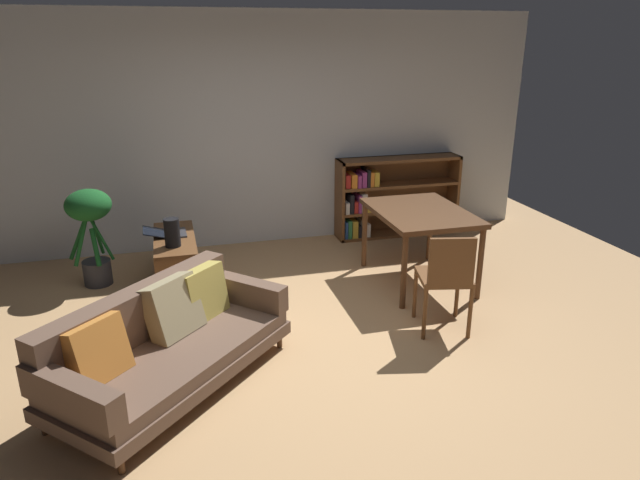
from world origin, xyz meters
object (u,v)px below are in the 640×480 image
Objects in this scene: dining_table at (420,218)px; open_laptop at (167,233)px; desk_speaker at (172,233)px; fabric_couch at (165,340)px; media_console at (176,262)px; dining_chair_near at (446,276)px; bookshelf at (387,197)px; potted_floor_plant at (90,223)px.

open_laptop is at bearing 165.90° from dining_table.
desk_speaker is at bearing -82.37° from open_laptop.
fabric_couch is 4.35× the size of open_laptop.
media_console is at bearing 167.87° from dining_table.
dining_chair_near reaches higher than media_console.
desk_speaker reaches higher than media_console.
bookshelf is (2.71, 0.88, -0.06)m from open_laptop.
media_console is at bearing -58.42° from open_laptop.
dining_chair_near is (2.95, -1.84, -0.14)m from potted_floor_plant.
fabric_couch is 2.13m from potted_floor_plant.
media_console is 0.31m from open_laptop.
open_laptop is 1.57× the size of desk_speaker.
desk_speaker reaches higher than fabric_couch.
open_laptop is (-0.06, 0.10, 0.29)m from media_console.
bookshelf is (2.65, 0.99, 0.23)m from media_console.
potted_floor_plant is at bearing 166.10° from dining_table.
potted_floor_plant is at bearing 160.88° from media_console.
dining_table is (2.53, 1.21, 0.35)m from fabric_couch.
bookshelf is at bearing 20.41° from media_console.
desk_speaker is 2.95m from bookshelf.
dining_table is 1.09m from dining_chair_near.
desk_speaker is 0.94m from potted_floor_plant.
dining_table is at bearing 77.36° from dining_chair_near.
media_console is at bearing 85.65° from fabric_couch.
fabric_couch is 2.08× the size of dining_chair_near.
fabric_couch is at bearing -135.74° from bookshelf.
desk_speaker is at bearing -34.41° from potted_floor_plant.
media_console is 0.48m from desk_speaker.
desk_speaker is 0.27× the size of potted_floor_plant.
open_laptop is at bearing 143.17° from dining_chair_near.
media_console is 2.48× the size of open_laptop.
potted_floor_plant reaches higher than desk_speaker.
dining_table is 0.76× the size of bookshelf.
fabric_couch is 3.89m from bookshelf.
open_laptop is 0.76m from potted_floor_plant.
bookshelf is (0.49, 2.55, -0.03)m from dining_chair_near.
potted_floor_plant is (-0.73, 0.17, 0.11)m from open_laptop.
potted_floor_plant is 0.64× the size of bookshelf.
media_console is 0.68× the size of bookshelf.
bookshelf reaches higher than dining_chair_near.
bookshelf reaches higher than open_laptop.
fabric_couch is at bearing -94.35° from media_console.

